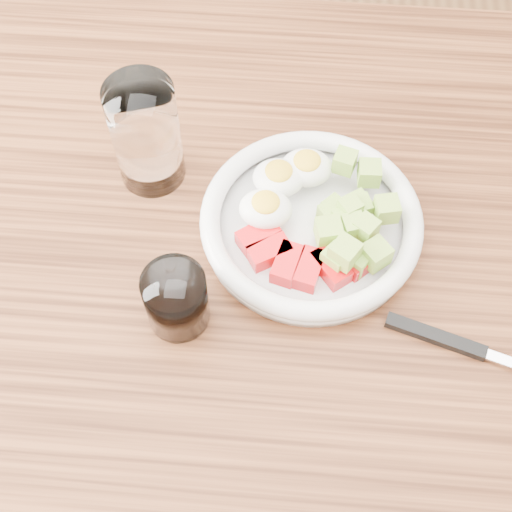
{
  "coord_description": "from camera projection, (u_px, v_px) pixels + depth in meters",
  "views": [
    {
      "loc": [
        0.02,
        -0.37,
        1.45
      ],
      "look_at": [
        -0.01,
        0.01,
        0.8
      ],
      "focal_mm": 50.0,
      "sensor_mm": 36.0,
      "label": 1
    }
  ],
  "objects": [
    {
      "name": "dining_table",
      "position": [
        264.0,
        318.0,
        0.86
      ],
      "size": [
        1.5,
        0.9,
        0.77
      ],
      "color": "brown",
      "rests_on": "ground"
    },
    {
      "name": "fork",
      "position": [
        464.0,
        346.0,
        0.73
      ],
      "size": [
        0.21,
        0.08,
        0.01
      ],
      "color": "black",
      "rests_on": "dining_table"
    },
    {
      "name": "ground",
      "position": [
        261.0,
        461.0,
        1.44
      ],
      "size": [
        4.0,
        4.0,
        0.0
      ],
      "primitive_type": "plane",
      "color": "brown",
      "rests_on": "ground"
    },
    {
      "name": "bowl",
      "position": [
        311.0,
        220.0,
        0.79
      ],
      "size": [
        0.25,
        0.25,
        0.06
      ],
      "color": "white",
      "rests_on": "dining_table"
    },
    {
      "name": "water_glass",
      "position": [
        146.0,
        135.0,
        0.79
      ],
      "size": [
        0.08,
        0.08,
        0.14
      ],
      "primitive_type": "cylinder",
      "color": "white",
      "rests_on": "dining_table"
    },
    {
      "name": "coffee_glass",
      "position": [
        176.0,
        300.0,
        0.72
      ],
      "size": [
        0.07,
        0.07,
        0.07
      ],
      "color": "white",
      "rests_on": "dining_table"
    }
  ]
}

